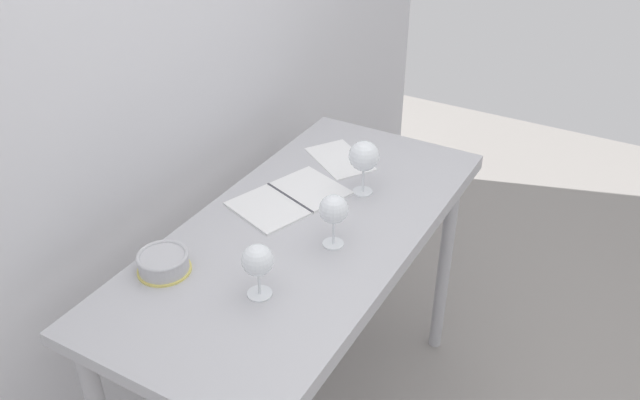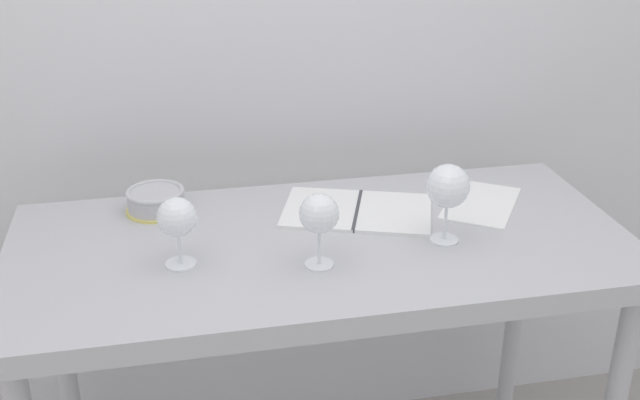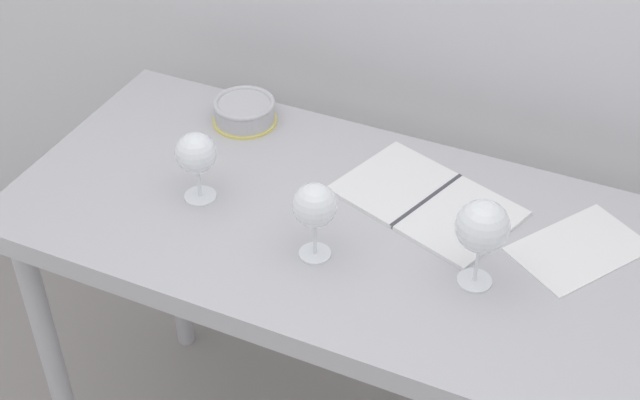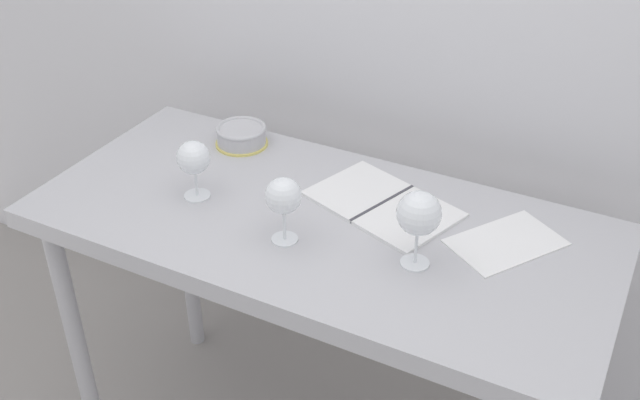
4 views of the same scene
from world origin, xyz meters
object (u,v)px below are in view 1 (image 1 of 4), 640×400
wine_glass_near_center (334,211)px  tasting_sheet_upper (340,159)px  wine_glass_near_right (364,157)px  open_notebook (290,198)px  wine_glass_near_left (258,262)px  tasting_bowl (163,262)px

wine_glass_near_center → tasting_sheet_upper: bearing=26.1°
wine_glass_near_right → open_notebook: size_ratio=0.44×
open_notebook → tasting_sheet_upper: size_ratio=1.62×
wine_glass_near_center → open_notebook: (0.14, 0.24, -0.11)m
wine_glass_near_left → open_notebook: 0.47m
wine_glass_near_right → tasting_sheet_upper: 0.26m
wine_glass_near_left → wine_glass_near_right: wine_glass_near_right is taller
wine_glass_near_right → open_notebook: (-0.16, 0.18, -0.13)m
wine_glass_near_center → tasting_sheet_upper: wine_glass_near_center is taller
open_notebook → wine_glass_near_center: bearing=-101.9°
wine_glass_near_left → tasting_bowl: bearing=99.4°
wine_glass_near_left → tasting_sheet_upper: wine_glass_near_left is taller
open_notebook → tasting_sheet_upper: bearing=16.5°
tasting_sheet_upper → tasting_bowl: (-0.79, 0.12, 0.03)m
tasting_bowl → wine_glass_near_right: bearing=-24.4°
wine_glass_near_center → wine_glass_near_right: bearing=10.4°
wine_glass_near_center → tasting_sheet_upper: (0.45, 0.22, -0.11)m
tasting_bowl → wine_glass_near_left: bearing=-80.6°
wine_glass_near_right → tasting_sheet_upper: bearing=47.0°
tasting_bowl → open_notebook: bearing=-12.5°
tasting_sheet_upper → tasting_bowl: size_ratio=1.71×
wine_glass_near_center → open_notebook: wine_glass_near_center is taller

